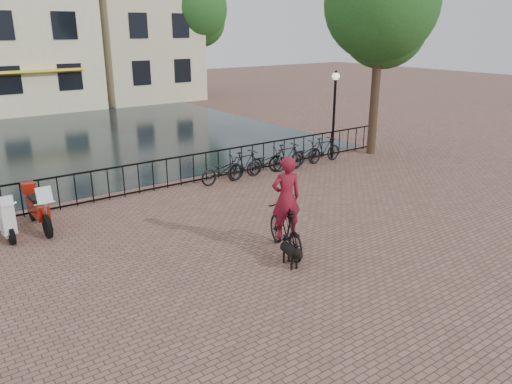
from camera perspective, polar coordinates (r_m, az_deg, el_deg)
ground at (r=10.85m, az=9.54°, el=-10.10°), size 100.00×100.00×0.00m
canal_water at (r=25.36m, az=-19.52°, el=5.65°), size 20.00×20.00×0.00m
railing at (r=16.77m, az=-10.13°, el=2.09°), size 20.00×0.05×1.02m
canal_house_mid at (r=37.30m, az=-25.91°, el=17.83°), size 8.00×9.50×11.80m
canal_house_right at (r=39.71m, az=-14.06°, el=20.06°), size 7.00×9.00×13.30m
tree_near_right at (r=21.30m, az=14.16°, el=20.14°), size 4.48×4.48×8.24m
tree_far_right at (r=38.55m, az=-7.08°, el=20.06°), size 4.76×4.76×8.76m
lamp_post at (r=20.21m, az=8.98°, el=10.34°), size 0.30×0.30×3.45m
cyclist at (r=11.66m, az=3.43°, el=-2.17°), size 1.10×2.08×2.74m
dog at (r=11.29m, az=3.94°, el=-7.07°), size 0.45×0.88×0.57m
motorcycle at (r=14.31m, az=-23.71°, el=-1.23°), size 0.50×1.98×1.41m
scooter at (r=14.09m, az=-27.01°, el=-2.22°), size 0.51×1.43×1.31m
parked_bike_0 at (r=17.12m, az=-3.83°, el=2.49°), size 1.73×0.63×0.90m
parked_bike_1 at (r=17.61m, az=-1.22°, el=3.14°), size 1.71×0.68×1.00m
parked_bike_2 at (r=18.17m, az=1.24°, el=3.46°), size 1.76×0.73×0.90m
parked_bike_3 at (r=18.73m, az=3.56°, el=4.04°), size 1.68×0.54×1.00m
parked_bike_4 at (r=19.34m, az=5.73°, el=4.29°), size 1.78×0.83×0.90m
parked_bike_5 at (r=19.96m, az=7.78°, el=4.80°), size 1.67×0.48×1.00m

